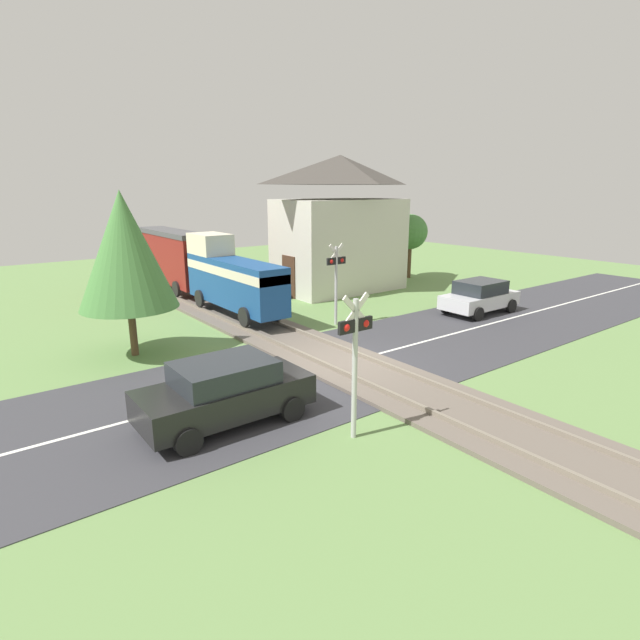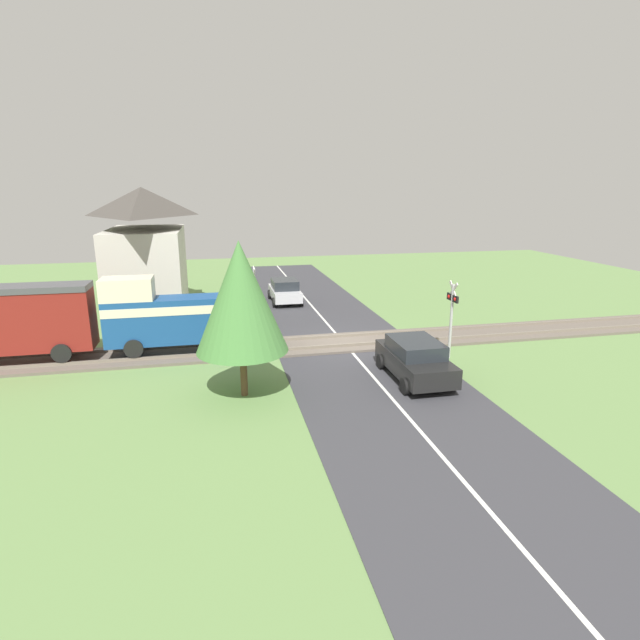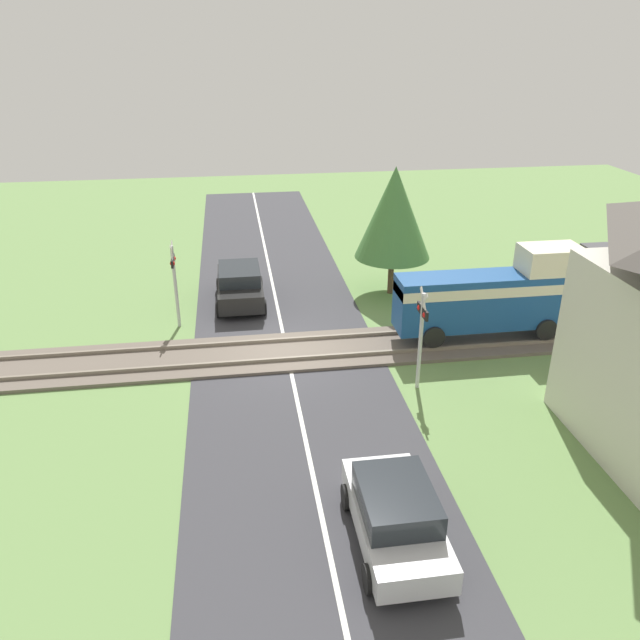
{
  "view_description": "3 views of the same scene",
  "coord_description": "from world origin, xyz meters",
  "px_view_note": "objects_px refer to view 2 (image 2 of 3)",
  "views": [
    {
      "loc": [
        -9.49,
        -11.37,
        5.4
      ],
      "look_at": [
        0.0,
        1.15,
        1.2
      ],
      "focal_mm": 28.0,
      "sensor_mm": 36.0,
      "label": 1
    },
    {
      "loc": [
        -21.11,
        5.69,
        6.96
      ],
      "look_at": [
        0.0,
        1.15,
        1.2
      ],
      "focal_mm": 28.0,
      "sensor_mm": 36.0,
      "label": 2
    },
    {
      "loc": [
        18.97,
        -1.64,
        10.03
      ],
      "look_at": [
        0.0,
        1.15,
        1.2
      ],
      "focal_mm": 35.0,
      "sensor_mm": 36.0,
      "label": 3
    }
  ],
  "objects_px": {
    "train": "(93,317)",
    "pedestrian_by_station": "(142,323)",
    "car_far_side": "(285,290)",
    "crossing_signal_east_approach": "(255,291)",
    "crossing_signal_west_approach": "(452,310)",
    "station_building": "(147,255)",
    "car_near_crossing": "(415,359)"
  },
  "relations": [
    {
      "from": "crossing_signal_east_approach",
      "to": "pedestrian_by_station",
      "type": "xyz_separation_m",
      "value": [
        0.18,
        5.37,
        -1.36
      ]
    },
    {
      "from": "train",
      "to": "car_near_crossing",
      "type": "bearing_deg",
      "value": -111.5
    },
    {
      "from": "train",
      "to": "station_building",
      "type": "relative_size",
      "value": 1.88
    },
    {
      "from": "car_near_crossing",
      "to": "station_building",
      "type": "bearing_deg",
      "value": 41.24
    },
    {
      "from": "crossing_signal_east_approach",
      "to": "crossing_signal_west_approach",
      "type": "bearing_deg",
      "value": -126.52
    },
    {
      "from": "train",
      "to": "car_far_side",
      "type": "distance_m",
      "value": 12.91
    },
    {
      "from": "train",
      "to": "pedestrian_by_station",
      "type": "relative_size",
      "value": 8.29
    },
    {
      "from": "train",
      "to": "crossing_signal_west_approach",
      "type": "bearing_deg",
      "value": -101.04
    },
    {
      "from": "train",
      "to": "crossing_signal_east_approach",
      "type": "bearing_deg",
      "value": -67.58
    },
    {
      "from": "pedestrian_by_station",
      "to": "train",
      "type": "bearing_deg",
      "value": 154.26
    },
    {
      "from": "crossing_signal_east_approach",
      "to": "car_far_side",
      "type": "bearing_deg",
      "value": -20.72
    },
    {
      "from": "station_building",
      "to": "pedestrian_by_station",
      "type": "distance_m",
      "value": 5.18
    },
    {
      "from": "station_building",
      "to": "pedestrian_by_station",
      "type": "relative_size",
      "value": 4.4
    },
    {
      "from": "car_near_crossing",
      "to": "pedestrian_by_station",
      "type": "bearing_deg",
      "value": 53.9
    },
    {
      "from": "crossing_signal_west_approach",
      "to": "pedestrian_by_station",
      "type": "height_order",
      "value": "crossing_signal_west_approach"
    },
    {
      "from": "train",
      "to": "car_far_side",
      "type": "bearing_deg",
      "value": -45.41
    },
    {
      "from": "car_near_crossing",
      "to": "station_building",
      "type": "relative_size",
      "value": 0.57
    },
    {
      "from": "crossing_signal_east_approach",
      "to": "pedestrian_by_station",
      "type": "bearing_deg",
      "value": 88.09
    },
    {
      "from": "train",
      "to": "station_building",
      "type": "bearing_deg",
      "value": -10.54
    },
    {
      "from": "car_near_crossing",
      "to": "crossing_signal_east_approach",
      "type": "xyz_separation_m",
      "value": [
        7.55,
        5.23,
        1.29
      ]
    },
    {
      "from": "car_near_crossing",
      "to": "crossing_signal_east_approach",
      "type": "distance_m",
      "value": 9.28
    },
    {
      "from": "crossing_signal_east_approach",
      "to": "station_building",
      "type": "relative_size",
      "value": 0.47
    },
    {
      "from": "car_near_crossing",
      "to": "pedestrian_by_station",
      "type": "height_order",
      "value": "pedestrian_by_station"
    },
    {
      "from": "pedestrian_by_station",
      "to": "crossing_signal_east_approach",
      "type": "bearing_deg",
      "value": -91.91
    },
    {
      "from": "train",
      "to": "pedestrian_by_station",
      "type": "height_order",
      "value": "train"
    },
    {
      "from": "car_far_side",
      "to": "pedestrian_by_station",
      "type": "relative_size",
      "value": 2.32
    },
    {
      "from": "crossing_signal_east_approach",
      "to": "pedestrian_by_station",
      "type": "height_order",
      "value": "crossing_signal_east_approach"
    },
    {
      "from": "car_far_side",
      "to": "station_building",
      "type": "height_order",
      "value": "station_building"
    },
    {
      "from": "station_building",
      "to": "pedestrian_by_station",
      "type": "xyz_separation_m",
      "value": [
        -4.43,
        -0.06,
        -2.68
      ]
    },
    {
      "from": "crossing_signal_east_approach",
      "to": "station_building",
      "type": "xyz_separation_m",
      "value": [
        4.61,
        5.43,
        1.31
      ]
    },
    {
      "from": "crossing_signal_west_approach",
      "to": "crossing_signal_east_approach",
      "type": "relative_size",
      "value": 1.0
    },
    {
      "from": "car_far_side",
      "to": "station_building",
      "type": "relative_size",
      "value": 0.53
    }
  ]
}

